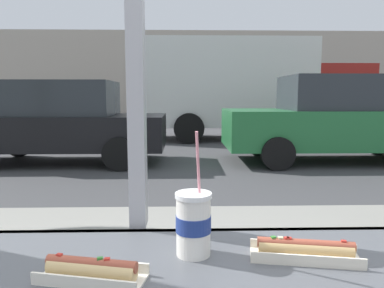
% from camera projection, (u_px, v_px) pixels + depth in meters
% --- Properties ---
extents(ground_plane, '(60.00, 60.00, 0.00)m').
position_uv_depth(ground_plane, '(177.00, 152.00, 9.13)').
color(ground_plane, '#424244').
extents(sidewalk_strip, '(16.00, 2.80, 0.15)m').
position_uv_depth(sidewalk_strip, '(165.00, 272.00, 2.78)').
color(sidewalk_strip, gray).
rests_on(sidewalk_strip, ground).
extents(building_facade_far, '(28.00, 1.20, 5.51)m').
position_uv_depth(building_facade_far, '(180.00, 75.00, 24.01)').
color(building_facade_far, '#A89E8E').
rests_on(building_facade_far, ground).
extents(soda_cup_right, '(0.09, 0.09, 0.32)m').
position_uv_depth(soda_cup_right, '(193.00, 223.00, 0.92)').
color(soda_cup_right, silver).
rests_on(soda_cup_right, window_counter).
extents(hotdog_tray_near, '(0.25, 0.14, 0.05)m').
position_uv_depth(hotdog_tray_near, '(92.00, 270.00, 0.80)').
color(hotdog_tray_near, silver).
rests_on(hotdog_tray_near, window_counter).
extents(hotdog_tray_far, '(0.28, 0.13, 0.05)m').
position_uv_depth(hotdog_tray_far, '(305.00, 250.00, 0.91)').
color(hotdog_tray_far, beige).
rests_on(hotdog_tray_far, window_counter).
extents(parked_car_black, '(4.22, 1.91, 1.70)m').
position_uv_depth(parked_car_black, '(62.00, 122.00, 7.59)').
color(parked_car_black, black).
rests_on(parked_car_black, ground).
extents(parked_car_green, '(4.64, 1.98, 1.82)m').
position_uv_depth(parked_car_green, '(337.00, 119.00, 7.73)').
color(parked_car_green, '#236B38').
rests_on(parked_car_green, ground).
extents(box_truck, '(7.30, 2.44, 3.11)m').
position_uv_depth(box_truck, '(243.00, 87.00, 11.69)').
color(box_truck, silver).
rests_on(box_truck, ground).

